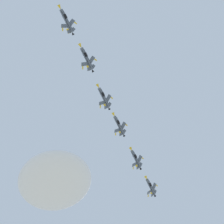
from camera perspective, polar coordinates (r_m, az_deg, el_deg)
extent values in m
ellipsoid|color=white|center=(294.05, -11.09, -13.05)|extent=(73.19, 63.91, 26.62)
cylinder|color=#4C5666|center=(156.03, -8.83, 17.09)|extent=(2.64, 12.10, 1.70)
cube|color=#232833|center=(155.67, -8.73, 17.14)|extent=(2.04, 10.15, 1.35)
cone|color=yellow|center=(156.19, -10.12, 19.41)|extent=(1.75, 2.52, 1.56)
cone|color=black|center=(156.18, -7.65, 14.89)|extent=(1.48, 1.70, 1.36)
ellipsoid|color=#192333|center=(156.55, -9.44, 17.88)|extent=(1.80, 3.31, 1.55)
cube|color=black|center=(155.42, -9.04, 17.88)|extent=(1.52, 2.30, 1.38)
cube|color=#4C5666|center=(157.65, -7.83, 16.88)|extent=(3.43, 2.91, 3.29)
cube|color=yellow|center=(159.03, -7.11, 16.79)|extent=(1.14, 1.68, 0.58)
cube|color=#4C5666|center=(154.33, -9.20, 16.19)|extent=(3.48, 3.17, 3.29)
cube|color=yellow|center=(153.04, -9.56, 15.53)|extent=(1.32, 1.64, 0.58)
cube|color=#4C5666|center=(157.09, -7.54, 15.64)|extent=(2.01, 2.09, 1.76)
cube|color=#4C5666|center=(155.15, -8.33, 15.22)|extent=(2.16, 2.22, 1.76)
cube|color=yellow|center=(157.51, -8.38, 15.35)|extent=(2.28, 2.76, 1.86)
cylinder|color=#4C5666|center=(152.45, -4.94, 10.28)|extent=(2.64, 12.10, 1.70)
cube|color=#232833|center=(152.08, -4.84, 10.31)|extent=(2.10, 10.15, 1.30)
cone|color=yellow|center=(151.65, -6.17, 12.67)|extent=(1.75, 2.52, 1.56)
cone|color=black|center=(153.52, -3.81, 8.04)|extent=(1.48, 1.70, 1.36)
ellipsoid|color=#192333|center=(152.63, -5.53, 11.12)|extent=(1.80, 3.31, 1.56)
cube|color=black|center=(151.52, -5.13, 11.05)|extent=(1.54, 2.30, 1.37)
cube|color=#4C5666|center=(154.14, -3.95, 10.14)|extent=(3.63, 2.99, 3.09)
cube|color=yellow|center=(155.55, -3.23, 10.11)|extent=(1.16, 1.69, 0.56)
cube|color=#4C5666|center=(151.14, -5.32, 9.28)|extent=(3.66, 3.29, 3.09)
cube|color=yellow|center=(150.14, -5.69, 8.54)|extent=(1.34, 1.65, 0.56)
cube|color=#4C5666|center=(154.11, -3.69, 8.84)|extent=(2.11, 2.13, 1.66)
cube|color=#4C5666|center=(152.36, -4.48, 8.33)|extent=(2.26, 2.27, 1.66)
cube|color=yellow|center=(154.64, -4.53, 8.59)|extent=(2.16, 2.75, 1.99)
cylinder|color=#4C5666|center=(159.97, -1.61, 2.79)|extent=(2.64, 12.10, 1.70)
cube|color=#232833|center=(159.60, -1.51, 2.80)|extent=(2.10, 10.15, 1.30)
cone|color=yellow|center=(158.15, -2.72, 5.02)|extent=(1.75, 2.52, 1.56)
cone|color=black|center=(161.96, -0.59, 0.73)|extent=(1.48, 1.70, 1.36)
ellipsoid|color=#192333|center=(159.77, -2.15, 3.59)|extent=(1.80, 3.31, 1.56)
cube|color=black|center=(158.75, -1.76, 3.48)|extent=(1.54, 2.30, 1.37)
cube|color=#4C5666|center=(161.83, -0.72, 2.73)|extent=(3.64, 3.00, 3.08)
cube|color=yellow|center=(163.33, -0.07, 2.77)|extent=(1.16, 1.69, 0.56)
cube|color=#4C5666|center=(158.97, -1.95, 1.78)|extent=(3.67, 3.29, 3.08)
cube|color=yellow|center=(158.17, -2.29, 1.04)|extent=(1.34, 1.65, 0.56)
cube|color=#4C5666|center=(162.29, -0.48, 1.51)|extent=(2.12, 2.13, 1.65)
cube|color=#4C5666|center=(160.62, -1.19, 0.95)|extent=(2.27, 2.27, 1.65)
cube|color=yellow|center=(162.78, -1.28, 1.30)|extent=(2.16, 2.75, 2.00)
cylinder|color=#4C5666|center=(167.55, 1.36, -2.60)|extent=(2.64, 12.10, 1.70)
cube|color=#232833|center=(167.19, 1.46, -2.61)|extent=(2.12, 10.15, 1.27)
cone|color=yellow|center=(164.99, 0.35, -0.54)|extent=(1.75, 2.52, 1.56)
cone|color=black|center=(170.21, 2.30, -4.49)|extent=(1.48, 1.70, 1.36)
ellipsoid|color=#192333|center=(167.07, 0.85, -1.84)|extent=(1.80, 3.31, 1.55)
cube|color=black|center=(166.12, 1.23, -2.00)|extent=(1.55, 2.30, 1.36)
cube|color=#4C5666|center=(169.48, 2.20, -2.60)|extent=(3.72, 3.03, 2.99)
cube|color=yellow|center=(171.01, 2.81, -2.52)|extent=(1.16, 1.69, 0.56)
cube|color=#4C5666|center=(166.83, 1.03, -3.59)|extent=(3.75, 3.34, 2.99)
cube|color=yellow|center=(166.23, 0.71, -4.32)|extent=(1.34, 1.65, 0.56)
cube|color=#4C5666|center=(170.31, 2.40, -3.74)|extent=(2.16, 2.14, 1.61)
cube|color=#4C5666|center=(168.77, 1.73, -4.33)|extent=(2.31, 2.29, 1.61)
cube|color=yellow|center=(170.80, 1.64, -3.92)|extent=(2.10, 2.74, 2.05)
cylinder|color=#4C5666|center=(175.07, 4.67, -9.11)|extent=(2.64, 12.10, 1.70)
cube|color=#232833|center=(174.75, 4.78, -9.12)|extent=(2.07, 10.15, 1.33)
cone|color=yellow|center=(171.67, 3.73, -7.25)|extent=(1.75, 2.52, 1.56)
cone|color=black|center=(178.48, 5.53, -10.80)|extent=(1.48, 1.70, 1.36)
ellipsoid|color=#192333|center=(174.23, 4.17, -8.42)|extent=(1.80, 3.31, 1.55)
cube|color=black|center=(173.46, 4.58, -8.57)|extent=(1.53, 2.30, 1.38)
cube|color=#4C5666|center=(177.26, 5.40, -9.02)|extent=(3.53, 2.95, 3.20)
cube|color=yellow|center=(178.95, 5.92, -8.88)|extent=(1.15, 1.69, 0.57)
cube|color=#4C5666|center=(174.49, 4.41, -10.08)|extent=(3.57, 3.23, 3.20)
cube|color=yellow|center=(173.97, 4.15, -10.80)|extent=(1.33, 1.65, 0.57)
cube|color=#4C5666|center=(178.43, 5.60, -10.08)|extent=(2.06, 2.11, 1.71)
cube|color=#4C5666|center=(176.83, 5.03, -10.70)|extent=(2.21, 2.25, 1.71)
cube|color=yellow|center=(178.71, 4.85, -10.26)|extent=(2.23, 2.75, 1.93)
cylinder|color=#4C5666|center=(188.27, 7.51, -14.24)|extent=(2.64, 12.10, 1.70)
cube|color=#232833|center=(187.97, 7.63, -14.26)|extent=(2.07, 10.15, 1.32)
cone|color=yellow|center=(184.24, 6.67, -12.62)|extent=(1.75, 2.52, 1.56)
cone|color=black|center=(192.25, 8.29, -15.70)|extent=(1.48, 1.70, 1.36)
ellipsoid|color=#192333|center=(187.18, 7.06, -13.62)|extent=(1.80, 3.31, 1.56)
cube|color=black|center=(186.51, 7.45, -13.79)|extent=(1.54, 2.30, 1.38)
cube|color=#4C5666|center=(190.52, 8.18, -14.09)|extent=(3.55, 2.96, 3.17)
cube|color=yellow|center=(192.23, 8.65, -13.91)|extent=(1.15, 1.69, 0.57)
cube|color=#4C5666|center=(187.94, 7.28, -15.16)|extent=(3.59, 3.24, 3.17)
cube|color=yellow|center=(187.60, 7.05, -15.84)|extent=(1.33, 1.65, 0.57)
cube|color=#4C5666|center=(192.01, 8.36, -15.04)|extent=(2.07, 2.11, 1.70)
cube|color=#4C5666|center=(190.52, 7.84, -15.66)|extent=(2.22, 2.25, 1.70)
cube|color=yellow|center=(192.25, 7.65, -15.21)|extent=(2.22, 2.75, 1.94)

